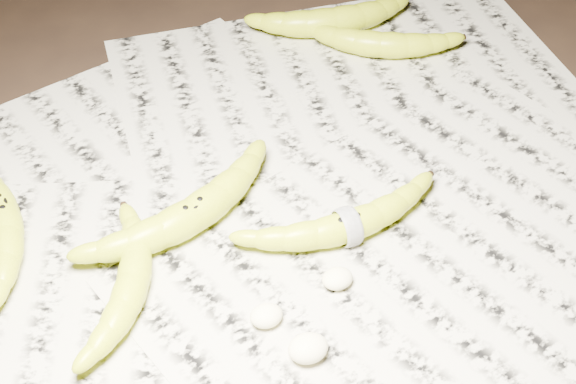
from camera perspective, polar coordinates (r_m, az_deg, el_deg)
name	(u,v)px	position (r m, az deg, el deg)	size (l,w,h in m)	color
ground	(266,236)	(0.81, -1.55, -3.13)	(3.00, 3.00, 0.00)	black
newspaper_patch	(270,212)	(0.82, -1.32, -1.41)	(0.90, 0.70, 0.01)	#BBB7A0
banana_left_a	(1,211)	(0.84, -19.72, -1.28)	(0.20, 0.06, 0.03)	#CCE41C
banana_left_b	(132,281)	(0.75, -11.05, -6.21)	(0.16, 0.05, 0.03)	#CCE41C
banana_center	(192,212)	(0.80, -6.81, -1.43)	(0.21, 0.06, 0.04)	#CCE41C
banana_taped	(348,224)	(0.79, 4.25, -2.27)	(0.19, 0.05, 0.03)	#CCE41C
banana_upper_a	(381,42)	(1.03, 6.64, 10.55)	(0.17, 0.05, 0.03)	#CCE41C
banana_upper_b	(334,19)	(1.07, 3.29, 12.18)	(0.19, 0.06, 0.04)	#CCE41C
measuring_tape	(348,224)	(0.79, 4.25, -2.27)	(0.04, 0.04, 0.00)	white
flesh_chunk_a	(308,346)	(0.70, 1.44, -10.86)	(0.04, 0.03, 0.02)	#FDF3C4
flesh_chunk_b	(266,313)	(0.72, -1.56, -8.60)	(0.03, 0.03, 0.02)	#FDF3C4
flesh_chunk_c	(338,276)	(0.75, 3.55, -5.96)	(0.03, 0.02, 0.02)	#FDF3C4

